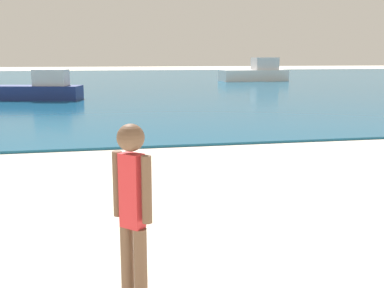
{
  "coord_description": "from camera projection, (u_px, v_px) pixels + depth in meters",
  "views": [
    {
      "loc": [
        -1.86,
        1.53,
        2.05
      ],
      "look_at": [
        -0.49,
        8.22,
        0.74
      ],
      "focal_mm": 42.77,
      "sensor_mm": 36.0,
      "label": 1
    }
  ],
  "objects": [
    {
      "name": "water",
      "position": [
        120.0,
        81.0,
        39.4
      ],
      "size": [
        160.0,
        60.0,
        0.06
      ],
      "primitive_type": "cube",
      "color": "#14567F",
      "rests_on": "ground"
    },
    {
      "name": "person_standing",
      "position": [
        133.0,
        212.0,
        3.47
      ],
      "size": [
        0.28,
        0.28,
        1.56
      ],
      "rotation": [
        0.0,
        0.0,
        2.36
      ],
      "color": "brown",
      "rests_on": "ground"
    },
    {
      "name": "boat_near",
      "position": [
        39.0,
        89.0,
        21.35
      ],
      "size": [
        4.34,
        2.28,
        1.41
      ],
      "rotation": [
        0.0,
        0.0,
        2.9
      ],
      "color": "navy",
      "rests_on": "water"
    },
    {
      "name": "boat_far",
      "position": [
        256.0,
        73.0,
        38.29
      ],
      "size": [
        5.81,
        2.34,
        1.93
      ],
      "rotation": [
        0.0,
        0.0,
        3.24
      ],
      "color": "white",
      "rests_on": "water"
    }
  ]
}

